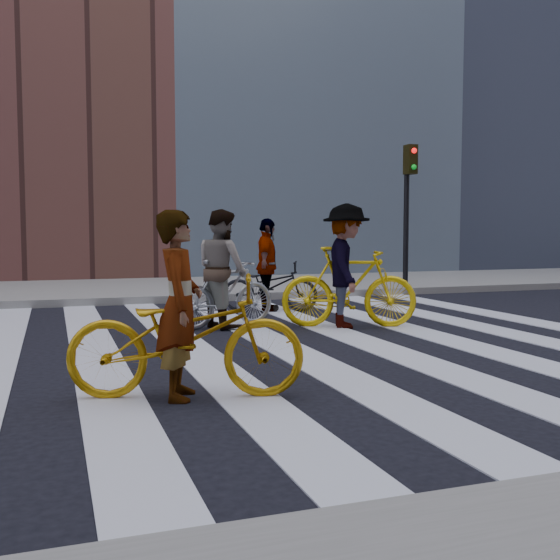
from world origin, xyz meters
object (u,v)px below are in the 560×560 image
rider_right (346,266)px  traffic_signal (408,192)px  rider_left (179,305)px  rider_mid (222,269)px  bike_yellow_left (186,337)px  bike_dark_rear (270,286)px  bike_silver_mid (225,293)px  bike_yellow_right (349,287)px  rider_rear (267,265)px

rider_right → traffic_signal: bearing=-19.1°
rider_left → rider_right: size_ratio=0.88×
rider_left → rider_mid: size_ratio=0.92×
bike_yellow_left → rider_mid: rider_mid is taller
bike_yellow_left → rider_left: (-0.05, 0.00, 0.27)m
bike_dark_rear → rider_right: size_ratio=0.93×
bike_yellow_left → rider_right: rider_right is taller
bike_yellow_left → bike_dark_rear: (2.55, 5.44, -0.08)m
bike_silver_mid → rider_right: bearing=-128.2°
bike_silver_mid → rider_mid: (-0.05, 0.00, 0.36)m
traffic_signal → rider_left: size_ratio=2.08×
bike_yellow_right → rider_rear: rider_rear is taller
traffic_signal → rider_rear: size_ratio=2.03×
traffic_signal → rider_right: (-3.54, -4.33, -1.37)m
bike_yellow_left → rider_left: rider_left is taller
bike_dark_rear → bike_silver_mid: bearing=165.9°
bike_yellow_right → bike_yellow_left: bearing=156.9°
bike_yellow_left → rider_mid: bearing=-2.5°
rider_mid → rider_right: bearing=-127.7°
bike_dark_rear → rider_rear: 0.38m
rider_right → bike_silver_mid: bearing=89.9°
bike_dark_rear → rider_right: bearing=-145.2°
bike_yellow_right → rider_right: size_ratio=1.09×
traffic_signal → rider_left: bearing=-131.0°
bike_yellow_left → bike_yellow_right: (3.05, 3.24, 0.07)m
bike_silver_mid → bike_yellow_right: 1.82m
rider_right → rider_rear: bearing=33.0°
rider_mid → bike_dark_rear: bearing=-56.4°
rider_mid → bike_yellow_left: bearing=143.6°
bike_dark_rear → rider_mid: 2.07m
rider_left → rider_right: 4.45m
rider_left → bike_yellow_left: bearing=-74.0°
bike_yellow_left → rider_rear: rider_rear is taller
traffic_signal → rider_right: size_ratio=1.83×
bike_silver_mid → rider_left: (-1.39, -3.85, 0.30)m
bike_dark_rear → bike_yellow_left: bearing=178.2°
traffic_signal → rider_mid: bearing=-144.7°
bike_silver_mid → bike_dark_rear: bearing=-55.3°
rider_right → rider_mid: bearing=90.4°
bike_yellow_left → rider_right: (3.00, 3.24, 0.38)m
bike_dark_rear → rider_left: 6.04m
traffic_signal → bike_yellow_right: traffic_signal is taller
bike_yellow_left → bike_dark_rear: bike_yellow_left is taller
bike_dark_rear → traffic_signal: bearing=-38.7°
bike_yellow_right → rider_left: size_ratio=1.24×
rider_right → rider_rear: size_ratio=1.11×
bike_silver_mid → traffic_signal: bearing=-72.4°
traffic_signal → bike_silver_mid: bearing=-144.5°
traffic_signal → rider_rear: bearing=-152.2°
bike_silver_mid → bike_dark_rear: 2.00m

